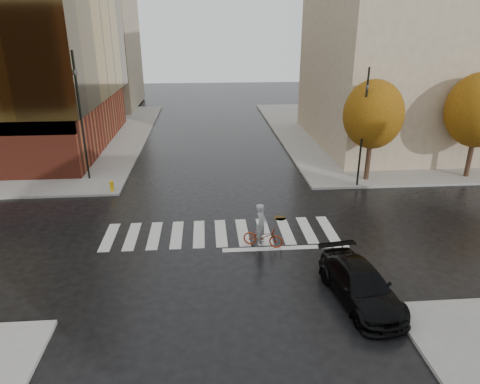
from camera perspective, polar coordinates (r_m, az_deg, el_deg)
The scene contains 13 objects.
ground at distance 21.17m, azimuth -2.51°, elevation -6.10°, with size 120.00×120.00×0.00m, color black.
sidewalk_ne at distance 46.29m, azimuth 23.49°, elevation 7.59°, with size 30.00×30.00×0.15m, color gray.
crosswalk at distance 21.61m, azimuth -2.57°, elevation -5.47°, with size 12.00×3.00×0.01m, color silver.
building_ne_tan at distance 39.87m, azimuth 22.84°, elevation 19.00°, with size 16.00×16.00×18.00m, color gray.
building_nw_far at distance 57.85m, azimuth -21.53°, elevation 20.46°, with size 14.00×12.00×20.00m, color gray.
tree_ne_a at distance 28.73m, azimuth 17.34°, elevation 9.81°, with size 3.80×3.80×6.50m.
tree_ne_b at distance 31.96m, azimuth 29.27°, elevation 9.47°, with size 4.20×4.20×6.89m.
sedan at distance 17.01m, azimuth 15.79°, elevation -11.84°, with size 1.90×4.68×1.36m, color black.
cyclist at distance 20.10m, azimuth 2.99°, elevation -5.35°, with size 2.01×1.27×2.15m.
traffic_light_nw at distance 29.26m, azimuth -20.58°, elevation 10.58°, with size 0.21×0.17×8.20m.
traffic_light_ne at distance 27.39m, azimuth 16.17°, elevation 9.13°, with size 0.19×0.22×7.33m.
fire_hydrant at distance 27.54m, azimuth -16.74°, elevation 0.88°, with size 0.25×0.25×0.70m.
manhole at distance 23.28m, azimuth 5.32°, elevation -3.49°, with size 0.68×0.68×0.01m, color #4C391B.
Camera 1 is at (-0.61, -18.76, 9.79)m, focal length 32.00 mm.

